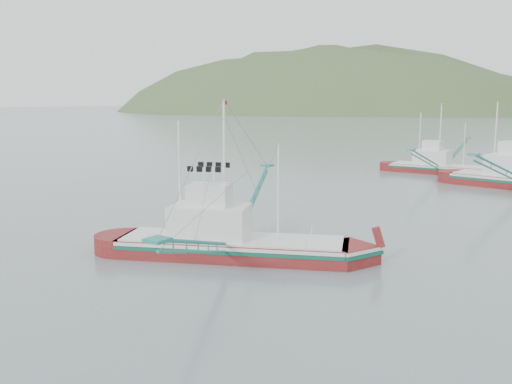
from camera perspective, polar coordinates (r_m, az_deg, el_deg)
The scene contains 4 objects.
ground at distance 33.25m, azimuth -5.87°, elevation -6.83°, with size 1200.00×1200.00×0.00m, color slate.
main_boat at distance 33.34m, azimuth -2.58°, elevation -3.15°, with size 13.81×23.29×9.90m.
bg_boat_far at distance 74.97m, azimuth 17.97°, elevation 2.76°, with size 12.77×23.14×9.36m.
headland_left at distance 433.69m, azimuth 6.77°, elevation 7.98°, with size 448.00×308.00×210.00m, color #3E572D.
Camera 1 is at (20.69, -24.36, 9.19)m, focal length 40.00 mm.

